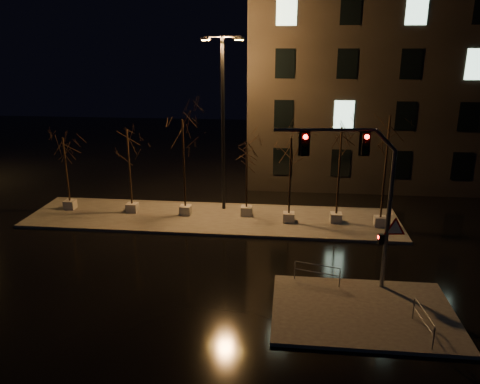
# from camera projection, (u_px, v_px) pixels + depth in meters

# --- Properties ---
(ground) EXTENTS (90.00, 90.00, 0.00)m
(ground) POSITION_uv_depth(u_px,v_px,m) (192.00, 264.00, 22.27)
(ground) COLOR black
(ground) RESTS_ON ground
(median) EXTENTS (22.00, 5.00, 0.15)m
(median) POSITION_uv_depth(u_px,v_px,m) (212.00, 218.00, 27.94)
(median) COLOR #46433E
(median) RESTS_ON ground
(sidewalk_corner) EXTENTS (7.00, 5.00, 0.15)m
(sidewalk_corner) POSITION_uv_depth(u_px,v_px,m) (363.00, 311.00, 18.16)
(sidewalk_corner) COLOR #46433E
(sidewalk_corner) RESTS_ON ground
(building) EXTENTS (25.00, 12.00, 15.00)m
(building) POSITION_uv_depth(u_px,v_px,m) (417.00, 79.00, 35.65)
(building) COLOR black
(building) RESTS_ON ground
(tree_0) EXTENTS (1.80, 1.80, 4.64)m
(tree_0) POSITION_uv_depth(u_px,v_px,m) (64.00, 154.00, 28.28)
(tree_0) COLOR #A6A29B
(tree_0) RESTS_ON median
(tree_1) EXTENTS (1.80, 1.80, 5.23)m
(tree_1) POSITION_uv_depth(u_px,v_px,m) (128.00, 149.00, 27.60)
(tree_1) COLOR #A6A29B
(tree_1) RESTS_ON median
(tree_2) EXTENTS (1.80, 1.80, 5.92)m
(tree_2) POSITION_uv_depth(u_px,v_px,m) (183.00, 141.00, 27.01)
(tree_2) COLOR #A6A29B
(tree_2) RESTS_ON median
(tree_3) EXTENTS (1.80, 1.80, 4.42)m
(tree_3) POSITION_uv_depth(u_px,v_px,m) (247.00, 161.00, 27.21)
(tree_3) COLOR #A6A29B
(tree_3) RESTS_ON median
(tree_4) EXTENTS (1.80, 1.80, 5.05)m
(tree_4) POSITION_uv_depth(u_px,v_px,m) (291.00, 157.00, 26.03)
(tree_4) COLOR #A6A29B
(tree_4) RESTS_ON median
(tree_5) EXTENTS (1.80, 1.80, 5.71)m
(tree_5) POSITION_uv_depth(u_px,v_px,m) (340.00, 149.00, 25.80)
(tree_5) COLOR #A6A29B
(tree_5) RESTS_ON median
(tree_6) EXTENTS (1.80, 1.80, 6.44)m
(tree_6) POSITION_uv_depth(u_px,v_px,m) (388.00, 141.00, 25.07)
(tree_6) COLOR #A6A29B
(tree_6) RESTS_ON median
(traffic_signal_mast) EXTENTS (5.53, 0.69, 6.78)m
(traffic_signal_mast) POSITION_uv_depth(u_px,v_px,m) (364.00, 186.00, 18.58)
(traffic_signal_mast) COLOR slate
(traffic_signal_mast) RESTS_ON sidewalk_corner
(streetlight_main) EXTENTS (2.56, 0.90, 10.32)m
(streetlight_main) POSITION_uv_depth(u_px,v_px,m) (223.00, 113.00, 27.59)
(streetlight_main) COLOR black
(streetlight_main) RESTS_ON median
(guard_rail_a) EXTENTS (1.93, 0.58, 0.86)m
(guard_rail_a) POSITION_uv_depth(u_px,v_px,m) (317.00, 271.00, 20.04)
(guard_rail_a) COLOR slate
(guard_rail_a) RESTS_ON sidewalk_corner
(guard_rail_b) EXTENTS (0.25, 1.90, 0.91)m
(guard_rail_b) POSITION_uv_depth(u_px,v_px,m) (424.00, 319.00, 16.49)
(guard_rail_b) COLOR slate
(guard_rail_b) RESTS_ON sidewalk_corner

